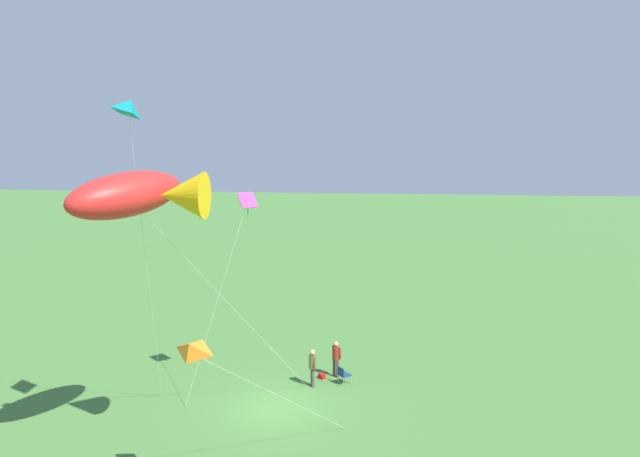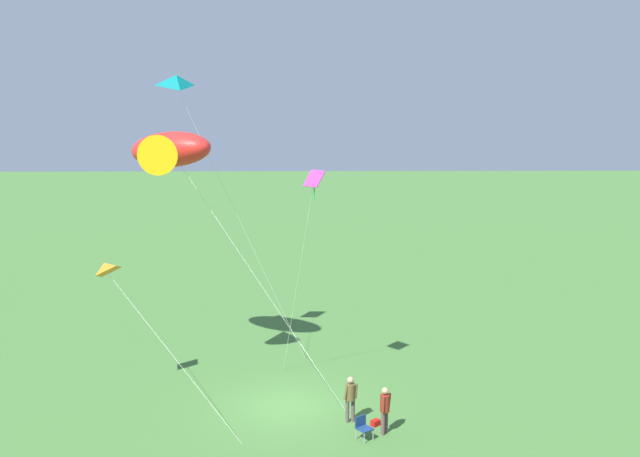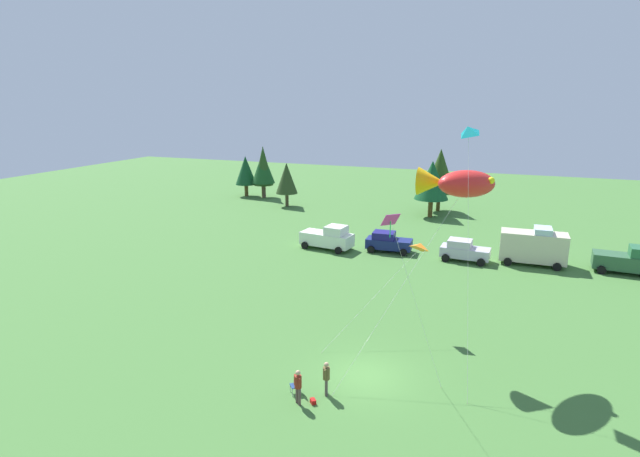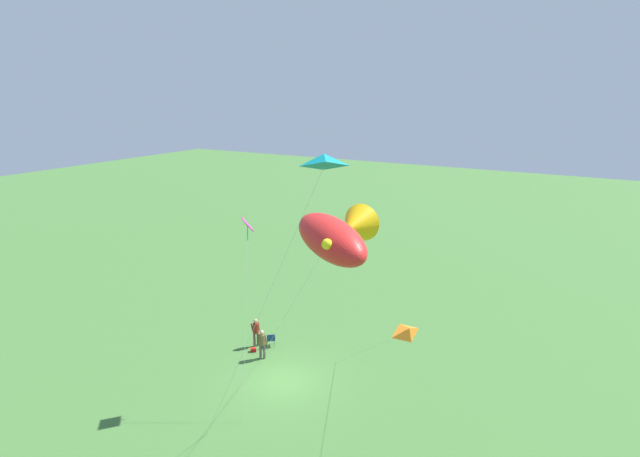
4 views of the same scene
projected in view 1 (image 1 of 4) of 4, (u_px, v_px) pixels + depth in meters
The scene contains 9 objects.
ground_plane at pixel (275, 408), 26.23m from camera, with size 160.00×160.00×0.00m, color #407032.
person_kite_flyer at pixel (313, 365), 28.25m from camera, with size 0.43×0.56×1.74m.
folding_chair at pixel (343, 374), 28.58m from camera, with size 0.67×0.67×0.82m.
person_spectator at pixel (336, 356), 29.31m from camera, with size 0.51×0.49×1.74m.
backpack_on_grass at pixel (322, 376), 29.26m from camera, with size 0.32×0.22×0.22m, color red.
kite_large_fish at pixel (139, 195), 20.18m from camera, with size 6.96×9.54×10.48m.
kite_diamond_rainbow at pixel (245, 208), 25.94m from camera, with size 3.03×1.79×8.98m.
kite_delta_orange at pixel (190, 350), 18.54m from camera, with size 5.02×6.23×5.55m.
kite_delta_teal at pixel (131, 108), 20.14m from camera, with size 2.09×5.93×12.71m.
Camera 1 is at (-4.26, 24.27, 11.90)m, focal length 35.00 mm.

